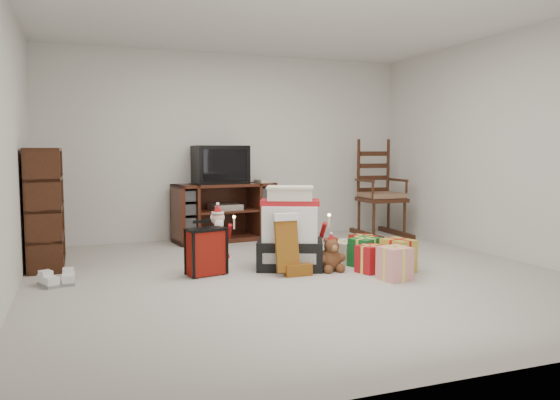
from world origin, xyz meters
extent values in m
cube|color=beige|center=(0.00, 0.00, -0.01)|extent=(5.00, 5.00, 0.01)
cube|color=silver|center=(0.00, 0.00, 2.50)|extent=(5.00, 5.00, 0.01)
cube|color=beige|center=(0.00, 2.50, 1.25)|extent=(5.00, 0.01, 2.50)
cube|color=beige|center=(0.00, -2.50, 1.25)|extent=(5.00, 0.01, 2.50)
cube|color=beige|center=(-2.50, 0.00, 1.25)|extent=(0.01, 5.00, 2.50)
cube|color=beige|center=(2.50, 0.00, 1.25)|extent=(0.01, 5.00, 2.50)
cube|color=#401C12|center=(-0.16, 2.23, 0.38)|extent=(1.38, 0.63, 0.76)
cube|color=silver|center=(-0.16, 2.20, 0.45)|extent=(0.43, 0.33, 0.08)
cube|color=#3D1E10|center=(-2.30, 1.38, 0.61)|extent=(0.33, 1.00, 1.23)
cube|color=#3D1E10|center=(2.01, 1.87, 0.51)|extent=(0.58, 0.56, 0.05)
cube|color=brown|center=(2.01, 1.87, 0.58)|extent=(0.53, 0.51, 0.07)
cube|color=#3D1E10|center=(2.01, 2.12, 0.98)|extent=(0.48, 0.08, 0.87)
cube|color=#3D1E10|center=(2.01, 1.87, 0.03)|extent=(0.59, 0.95, 0.07)
cube|color=black|center=(0.03, 0.34, 0.15)|extent=(0.79, 0.69, 0.29)
cube|color=white|center=(0.03, 0.34, 0.47)|extent=(0.67, 0.60, 0.36)
cube|color=#A91319|center=(0.03, 0.34, 0.68)|extent=(0.67, 0.52, 0.05)
cube|color=beige|center=(0.03, 0.34, 0.76)|extent=(0.54, 0.48, 0.12)
cube|color=maroon|center=(-0.84, 0.33, 0.23)|extent=(0.38, 0.26, 0.46)
cube|color=black|center=(-0.84, 0.42, 0.52)|extent=(0.19, 0.07, 0.03)
ellipsoid|color=brown|center=(0.36, 0.09, 0.11)|extent=(0.23, 0.19, 0.24)
sphere|color=brown|center=(0.36, 0.07, 0.26)|extent=(0.15, 0.15, 0.15)
cone|color=maroon|center=(0.34, 0.54, 0.22)|extent=(0.31, 0.31, 0.44)
sphere|color=#D2A593|center=(0.34, 0.54, 0.49)|extent=(0.15, 0.15, 0.15)
cone|color=maroon|center=(0.34, 0.54, 0.61)|extent=(0.13, 0.13, 0.11)
cylinder|color=silver|center=(0.50, 0.42, 0.45)|extent=(0.02, 0.02, 0.13)
cone|color=maroon|center=(-0.58, 0.94, 0.21)|extent=(0.29, 0.29, 0.41)
sphere|color=#D2A593|center=(-0.58, 0.94, 0.47)|extent=(0.14, 0.14, 0.14)
cone|color=maroon|center=(-0.58, 0.94, 0.57)|extent=(0.12, 0.12, 0.10)
cylinder|color=silver|center=(-0.43, 0.82, 0.42)|extent=(0.02, 0.02, 0.12)
cube|color=white|center=(-2.25, 0.42, 0.05)|extent=(0.21, 0.29, 0.09)
cube|color=white|center=(-2.09, 0.42, 0.05)|extent=(0.12, 0.26, 0.09)
cube|color=#A91319|center=(0.67, -0.05, 0.13)|extent=(0.26, 0.26, 0.26)
cube|color=#19672F|center=(0.87, 0.20, 0.13)|extent=(0.26, 0.26, 0.26)
cube|color=gold|center=(0.92, -0.20, 0.13)|extent=(0.26, 0.26, 0.26)
cube|color=white|center=(0.62, -0.40, 0.13)|extent=(0.26, 0.26, 0.26)
cube|color=white|center=(1.12, 0.00, 0.13)|extent=(0.26, 0.26, 0.26)
cube|color=maroon|center=(1.07, 0.40, 0.13)|extent=(0.26, 0.26, 0.26)
cube|color=beige|center=(0.82, 0.45, 0.13)|extent=(0.26, 0.26, 0.26)
cube|color=black|center=(-0.21, 2.26, 1.01)|extent=(0.69, 0.50, 0.50)
cube|color=black|center=(-0.21, 2.01, 1.01)|extent=(0.58, 0.04, 0.40)
camera|label=1|loc=(-1.98, -4.76, 1.21)|focal=35.00mm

